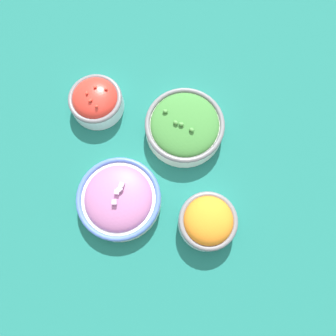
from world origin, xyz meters
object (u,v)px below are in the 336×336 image
at_px(bowl_carrots, 208,221).
at_px(bowl_cherry_tomatoes, 96,100).
at_px(bowl_broccoli, 185,126).
at_px(bowl_red_onion, 119,199).

height_order(bowl_carrots, bowl_cherry_tomatoes, bowl_carrots).
height_order(bowl_broccoli, bowl_red_onion, bowl_broccoli).
bearing_deg(bowl_broccoli, bowl_red_onion, 123.65).
bearing_deg(bowl_cherry_tomatoes, bowl_broccoli, -122.80).
relative_size(bowl_carrots, bowl_red_onion, 0.68).
bearing_deg(bowl_carrots, bowl_red_onion, 59.96).
xyz_separation_m(bowl_carrots, bowl_cherry_tomatoes, (0.35, 0.17, -0.00)).
distance_m(bowl_carrots, bowl_red_onion, 0.20).
height_order(bowl_broccoli, bowl_carrots, bowl_carrots).
distance_m(bowl_red_onion, bowl_cherry_tomatoes, 0.25).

